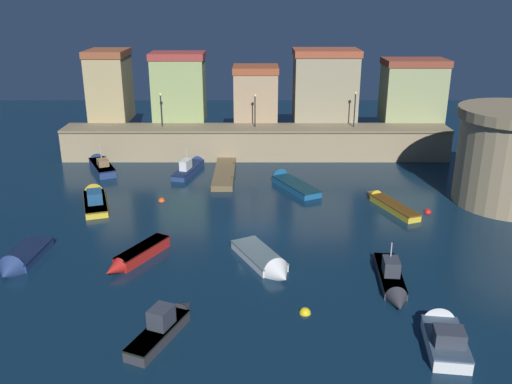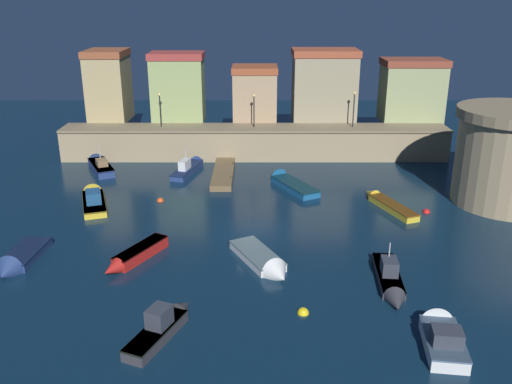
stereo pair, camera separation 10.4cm
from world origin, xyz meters
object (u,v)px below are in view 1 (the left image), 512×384
object	(u,v)px
moored_boat_7	(392,281)
mooring_buoy_0	(162,201)
moored_boat_5	(95,198)
moored_boat_9	(100,164)
quay_lamp_2	(355,104)
moored_boat_2	(267,263)
moored_boat_8	(443,333)
moored_boat_10	(191,166)
mooring_buoy_1	(428,212)
moored_boat_6	(136,256)
moored_boat_1	(387,203)
quay_lamp_0	(161,105)
quay_lamp_1	(255,105)
moored_boat_3	(19,261)
mooring_buoy_2	(305,313)
moored_boat_4	(166,324)
moored_boat_0	(289,182)

from	to	relation	value
moored_boat_7	mooring_buoy_0	xyz separation A→B (m)	(-16.08, 14.30, -0.37)
moored_boat_5	moored_boat_9	bearing A→B (deg)	-5.79
moored_boat_5	moored_boat_7	world-z (taller)	moored_boat_7
quay_lamp_2	moored_boat_2	bearing A→B (deg)	-110.92
moored_boat_8	moored_boat_10	world-z (taller)	moored_boat_10
mooring_buoy_1	moored_boat_7	bearing A→B (deg)	-115.44
moored_boat_5	moored_boat_6	xyz separation A→B (m)	(5.64, -10.72, 0.00)
moored_boat_2	moored_boat_10	bearing A→B (deg)	172.52
mooring_buoy_0	mooring_buoy_1	distance (m)	21.82
moored_boat_1	moored_boat_2	bearing A→B (deg)	115.62
quay_lamp_2	moored_boat_10	world-z (taller)	quay_lamp_2
moored_boat_1	moored_boat_5	bearing A→B (deg)	66.84
mooring_buoy_0	mooring_buoy_1	xyz separation A→B (m)	(21.68, -2.53, 0.00)
quay_lamp_0	moored_boat_7	size ratio (longest dim) A/B	0.53
quay_lamp_1	moored_boat_3	distance (m)	29.28
quay_lamp_0	moored_boat_2	bearing A→B (deg)	-66.98
quay_lamp_2	mooring_buoy_2	bearing A→B (deg)	-104.01
quay_lamp_0	mooring_buoy_2	bearing A→B (deg)	-67.46
mooring_buoy_2	moored_boat_9	bearing A→B (deg)	124.77
moored_boat_6	mooring_buoy_0	distance (m)	11.03
moored_boat_5	mooring_buoy_1	bearing A→B (deg)	-112.72
moored_boat_10	moored_boat_1	bearing A→B (deg)	-105.59
moored_boat_4	mooring_buoy_0	world-z (taller)	moored_boat_4
moored_boat_1	mooring_buoy_1	world-z (taller)	moored_boat_1
moored_boat_9	mooring_buoy_2	xyz separation A→B (m)	(18.20, -26.21, -0.44)
moored_boat_0	mooring_buoy_1	xyz separation A→B (m)	(10.75, -6.57, -0.32)
moored_boat_8	moored_boat_4	bearing A→B (deg)	94.27
moored_boat_6	quay_lamp_0	bearing A→B (deg)	-146.78
quay_lamp_1	moored_boat_9	size ratio (longest dim) A/B	0.51
quay_lamp_1	moored_boat_7	bearing A→B (deg)	-73.18
quay_lamp_1	moored_boat_4	xyz separation A→B (m)	(-4.54, -31.85, -5.13)
moored_boat_0	moored_boat_9	world-z (taller)	moored_boat_9
quay_lamp_1	moored_boat_4	world-z (taller)	quay_lamp_1
moored_boat_10	moored_boat_3	bearing A→B (deg)	170.16
moored_boat_5	moored_boat_10	distance (m)	11.30
moored_boat_0	moored_boat_8	xyz separation A→B (m)	(6.41, -23.76, 0.15)
quay_lamp_0	moored_boat_1	distance (m)	25.51
mooring_buoy_0	moored_boat_7	bearing A→B (deg)	-41.66
moored_boat_3	mooring_buoy_0	bearing A→B (deg)	151.66
moored_boat_7	quay_lamp_2	bearing A→B (deg)	-179.69
quay_lamp_2	moored_boat_0	distance (m)	12.67
quay_lamp_2	moored_boat_1	size ratio (longest dim) A/B	0.54
moored_boat_7	moored_boat_8	size ratio (longest dim) A/B	1.33
moored_boat_8	mooring_buoy_2	world-z (taller)	moored_boat_8
quay_lamp_0	moored_boat_1	world-z (taller)	quay_lamp_0
moored_boat_3	moored_boat_6	xyz separation A→B (m)	(7.39, 0.57, 0.11)
quay_lamp_1	moored_boat_10	xyz separation A→B (m)	(-6.28, -4.41, -5.22)
moored_boat_8	moored_boat_2	bearing A→B (deg)	55.12
moored_boat_9	mooring_buoy_2	bearing A→B (deg)	-171.49
moored_boat_8	mooring_buoy_2	bearing A→B (deg)	76.45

